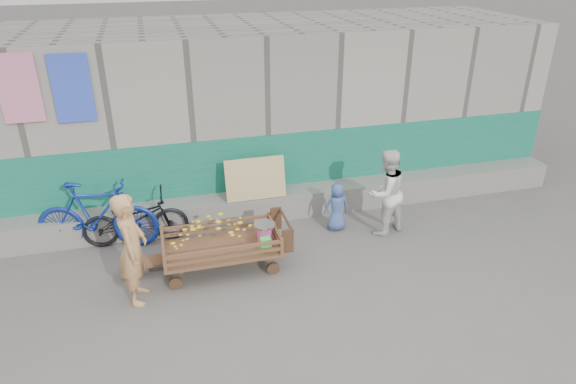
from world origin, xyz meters
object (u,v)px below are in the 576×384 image
object	(u,v)px
banana_cart	(218,239)
bicycle_dark	(135,219)
bench	(154,263)
woman	(386,192)
child	(337,207)
bicycle_blue	(97,216)
vendor_man	(132,249)

from	to	relation	value
banana_cart	bicycle_dark	bearing A→B (deg)	136.04
bench	woman	distance (m)	3.72
banana_cart	bench	world-z (taller)	banana_cart
woman	child	bearing A→B (deg)	-41.37
banana_cart	child	xyz separation A→B (m)	(2.04, 0.68, -0.11)
child	bicycle_blue	size ratio (longest dim) A/B	0.44
bicycle_dark	bicycle_blue	xyz separation A→B (m)	(-0.55, 0.00, 0.13)
woman	bicycle_blue	size ratio (longest dim) A/B	0.78
vendor_man	bicycle_blue	size ratio (longest dim) A/B	0.84
bench	woman	world-z (taller)	woman
child	bicycle_dark	bearing A→B (deg)	-4.35
bicycle_blue	woman	bearing A→B (deg)	-86.16
vendor_man	bicycle_blue	xyz separation A→B (m)	(-0.55, 1.49, -0.22)
banana_cart	vendor_man	size ratio (longest dim) A/B	1.16
woman	bicycle_dark	distance (m)	3.97
vendor_man	child	xyz separation A→B (m)	(3.18, 1.07, -0.37)
woman	child	xyz separation A→B (m)	(-0.71, 0.29, -0.31)
banana_cart	bicycle_blue	xyz separation A→B (m)	(-1.69, 1.11, 0.04)
vendor_man	child	size ratio (longest dim) A/B	1.89
child	bicycle_blue	world-z (taller)	bicycle_blue
banana_cart	woman	distance (m)	2.78
bench	bicycle_blue	size ratio (longest dim) A/B	0.49
banana_cart	bench	bearing A→B (deg)	170.62
bench	woman	size ratio (longest dim) A/B	0.64
bench	child	size ratio (longest dim) A/B	1.11
vendor_man	woman	xyz separation A→B (m)	(3.90, 0.78, -0.06)
bicycle_dark	banana_cart	bearing A→B (deg)	-132.54
bicycle_dark	vendor_man	bearing A→B (deg)	-178.58
woman	bench	bearing A→B (deg)	-15.46
banana_cart	vendor_man	distance (m)	1.24
banana_cart	bench	size ratio (longest dim) A/B	1.97
bicycle_blue	child	bearing A→B (deg)	-83.50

